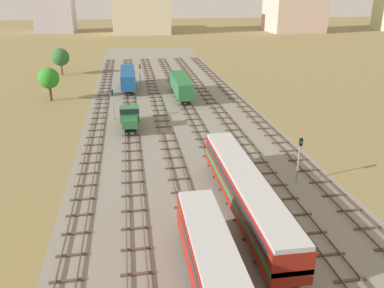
# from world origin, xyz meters

# --- Properties ---
(ground_plane) EXTENTS (480.00, 480.00, 0.00)m
(ground_plane) POSITION_xyz_m (0.00, 56.00, 0.00)
(ground_plane) COLOR olive
(ballast_bed) EXTENTS (28.47, 176.00, 0.01)m
(ballast_bed) POSITION_xyz_m (0.00, 56.00, 0.00)
(ballast_bed) COLOR gray
(ballast_bed) RESTS_ON ground
(track_far_left) EXTENTS (2.40, 126.00, 0.29)m
(track_far_left) POSITION_xyz_m (-12.24, 57.00, 0.14)
(track_far_left) COLOR #47382D
(track_far_left) RESTS_ON ground
(track_left) EXTENTS (2.40, 126.00, 0.29)m
(track_left) POSITION_xyz_m (-7.34, 57.00, 0.14)
(track_left) COLOR #47382D
(track_left) RESTS_ON ground
(track_centre_left) EXTENTS (2.40, 126.00, 0.29)m
(track_centre_left) POSITION_xyz_m (-2.45, 57.00, 0.14)
(track_centre_left) COLOR #47382D
(track_centre_left) RESTS_ON ground
(track_centre) EXTENTS (2.40, 126.00, 0.29)m
(track_centre) POSITION_xyz_m (2.45, 57.00, 0.14)
(track_centre) COLOR #47382D
(track_centre) RESTS_ON ground
(track_centre_right) EXTENTS (2.40, 126.00, 0.29)m
(track_centre_right) POSITION_xyz_m (7.34, 57.00, 0.14)
(track_centre_right) COLOR #47382D
(track_centre_right) RESTS_ON ground
(track_right) EXTENTS (2.40, 126.00, 0.29)m
(track_right) POSITION_xyz_m (12.24, 57.00, 0.14)
(track_right) COLOR #47382D
(track_right) RESTS_ON ground
(passenger_coach_centre_near) EXTENTS (2.96, 22.00, 3.80)m
(passenger_coach_centre_near) POSITION_xyz_m (2.45, 29.27, 2.61)
(passenger_coach_centre_near) COLOR maroon
(passenger_coach_centre_near) RESTS_ON ground
(shunter_loco_left_mid) EXTENTS (2.74, 8.46, 3.10)m
(shunter_loco_left_mid) POSITION_xyz_m (-7.34, 55.87, 2.01)
(shunter_loco_left_mid) COLOR #286638
(shunter_loco_left_mid) RESTS_ON ground
(freight_boxcar_centre_midfar) EXTENTS (2.87, 14.00, 3.60)m
(freight_boxcar_centre_midfar) POSITION_xyz_m (2.45, 72.60, 2.45)
(freight_boxcar_centre_midfar) COLOR #286638
(freight_boxcar_centre_midfar) RESTS_ON ground
(freight_boxcar_left_far) EXTENTS (2.87, 14.00, 3.60)m
(freight_boxcar_left_far) POSITION_xyz_m (-7.34, 81.24, 2.45)
(freight_boxcar_left_far) COLOR #194C8C
(freight_boxcar_left_far) RESTS_ON ground
(signal_post_nearest) EXTENTS (0.28, 0.47, 4.92)m
(signal_post_nearest) POSITION_xyz_m (-9.79, 60.26, 3.15)
(signal_post_nearest) COLOR gray
(signal_post_nearest) RESTS_ON ground
(signal_post_near) EXTENTS (0.28, 0.47, 5.38)m
(signal_post_near) POSITION_xyz_m (-4.89, 79.55, 3.42)
(signal_post_near) COLOR gray
(signal_post_near) RESTS_ON ground
(signal_post_mid) EXTENTS (0.28, 0.47, 5.10)m
(signal_post_mid) POSITION_xyz_m (9.79, 34.97, 3.25)
(signal_post_mid) COLOR gray
(signal_post_mid) RESTS_ON ground
(lineside_tree_0) EXTENTS (3.77, 3.77, 6.06)m
(lineside_tree_0) POSITION_xyz_m (-21.45, 74.21, 4.14)
(lineside_tree_0) COLOR #4C331E
(lineside_tree_0) RESTS_ON ground
(lineside_tree_1) EXTENTS (4.11, 4.11, 6.27)m
(lineside_tree_1) POSITION_xyz_m (-22.81, 98.91, 4.20)
(lineside_tree_1) COLOR #4C331E
(lineside_tree_1) RESTS_ON ground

